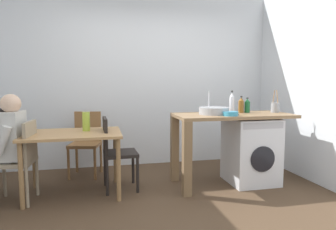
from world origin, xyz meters
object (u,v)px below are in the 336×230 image
object	(u,v)px
bottle_squat_brown	(241,105)
bottle_clear_small	(247,106)
washing_machine	(251,150)
utensil_crock	(275,107)
bottle_tall_green	(232,103)
seated_person	(4,143)
chair_person_seat	(21,157)
dining_table	(73,141)
mixing_bowl	(230,113)
vase	(86,121)
chair_spare_by_wall	(86,140)
chair_opposite	(114,149)

from	to	relation	value
bottle_squat_brown	bottle_clear_small	xyz separation A→B (m)	(0.08, -0.01, -0.01)
washing_machine	utensil_crock	size ratio (longest dim) A/B	2.87
bottle_tall_green	utensil_crock	bearing A→B (deg)	-4.98
bottle_clear_small	seated_person	bearing A→B (deg)	-177.26
chair_person_seat	dining_table	bearing A→B (deg)	-73.39
seated_person	mixing_bowl	size ratio (longest dim) A/B	6.32
chair_person_seat	bottle_clear_small	xyz separation A→B (m)	(2.78, 0.16, 0.50)
mixing_bowl	vase	size ratio (longest dim) A/B	0.83
chair_spare_by_wall	bottle_clear_small	bearing A→B (deg)	174.60
bottle_tall_green	mixing_bowl	distance (m)	0.36
bottle_squat_brown	bottle_clear_small	world-z (taller)	bottle_squat_brown
bottle_squat_brown	mixing_bowl	world-z (taller)	bottle_squat_brown
washing_machine	vase	world-z (taller)	vase
bottle_clear_small	vase	world-z (taller)	bottle_clear_small
chair_person_seat	bottle_clear_small	world-z (taller)	bottle_clear_small
chair_spare_by_wall	bottle_tall_green	bearing A→B (deg)	172.20
dining_table	washing_machine	distance (m)	2.26
chair_person_seat	bottle_tall_green	xyz separation A→B (m)	(2.56, 0.15, 0.55)
bottle_tall_green	seated_person	bearing A→B (deg)	-177.27
chair_person_seat	washing_machine	size ratio (longest dim) A/B	1.05
vase	chair_opposite	bearing A→B (deg)	-9.26
dining_table	seated_person	xyz separation A→B (m)	(-0.71, -0.09, 0.03)
chair_person_seat	mixing_bowl	distance (m)	2.44
dining_table	mixing_bowl	distance (m)	1.90
seated_person	vase	bearing A→B (deg)	-71.87
bottle_clear_small	mixing_bowl	xyz separation A→B (m)	(-0.39, -0.31, -0.06)
dining_table	chair_person_seat	bearing A→B (deg)	-168.90
chair_spare_by_wall	vase	size ratio (longest dim) A/B	3.94
chair_spare_by_wall	mixing_bowl	xyz separation A→B (m)	(1.74, -1.04, 0.44)
dining_table	bottle_clear_small	size ratio (longest dim) A/B	5.50
chair_spare_by_wall	utensil_crock	xyz separation A→B (m)	(2.50, -0.79, 0.48)
dining_table	bottle_clear_small	world-z (taller)	bottle_clear_small
chair_opposite	mixing_bowl	distance (m)	1.48
utensil_crock	chair_opposite	bearing A→B (deg)	178.35
bottle_tall_green	vase	size ratio (longest dim) A/B	1.29
chair_person_seat	chair_opposite	bearing A→B (deg)	-75.91
washing_machine	chair_person_seat	bearing A→B (deg)	-179.17
chair_opposite	seated_person	distance (m)	1.20
dining_table	seated_person	bearing A→B (deg)	-172.60
chair_person_seat	utensil_crock	distance (m)	3.20
chair_spare_by_wall	utensil_crock	distance (m)	2.66
bottle_tall_green	chair_spare_by_wall	bearing A→B (deg)	158.79
bottle_squat_brown	mixing_bowl	bearing A→B (deg)	-132.81
bottle_clear_small	bottle_tall_green	bearing A→B (deg)	-177.16
bottle_tall_green	mixing_bowl	bearing A→B (deg)	-117.24
utensil_crock	vase	bearing A→B (deg)	177.34
dining_table	chair_opposite	size ratio (longest dim) A/B	1.22
bottle_clear_small	vase	bearing A→B (deg)	178.61
chair_spare_by_wall	vase	xyz separation A→B (m)	(0.03, -0.67, 0.35)
chair_person_seat	chair_spare_by_wall	world-z (taller)	same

